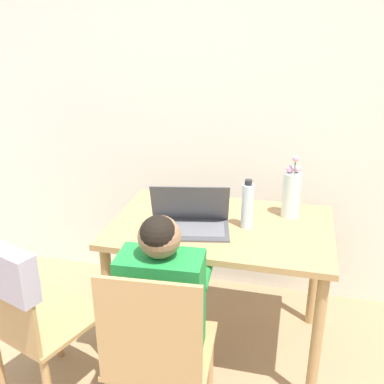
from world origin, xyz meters
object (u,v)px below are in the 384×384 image
object	(u,v)px
laptop	(190,219)
chair_occupied	(159,356)
water_bottle	(247,205)
flower_vase	(291,192)
person_seated	(164,300)
chair_spare	(20,300)

from	to	relation	value
laptop	chair_occupied	bearing A→B (deg)	-100.02
chair_occupied	laptop	size ratio (longest dim) A/B	2.07
laptop	water_bottle	distance (m)	0.28
laptop	flower_vase	size ratio (longest dim) A/B	1.26
chair_occupied	water_bottle	size ratio (longest dim) A/B	3.53
flower_vase	water_bottle	size ratio (longest dim) A/B	1.35
flower_vase	person_seated	bearing A→B (deg)	-122.37
chair_occupied	laptop	distance (m)	0.66
chair_occupied	chair_spare	distance (m)	0.62
chair_spare	person_seated	size ratio (longest dim) A/B	0.86
chair_occupied	chair_spare	bearing A→B (deg)	-6.34
chair_occupied	flower_vase	world-z (taller)	flower_vase
chair_occupied	person_seated	world-z (taller)	person_seated
chair_spare	person_seated	xyz separation A→B (m)	(0.60, 0.09, 0.04)
chair_occupied	flower_vase	distance (m)	1.03
person_seated	water_bottle	bearing A→B (deg)	-119.65
chair_occupied	person_seated	bearing A→B (deg)	-90.00
chair_spare	laptop	xyz separation A→B (m)	(0.59, 0.55, 0.19)
person_seated	laptop	world-z (taller)	person_seated
laptop	water_bottle	size ratio (longest dim) A/B	1.70
chair_spare	water_bottle	distance (m)	1.08
laptop	chair_spare	bearing A→B (deg)	-148.77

